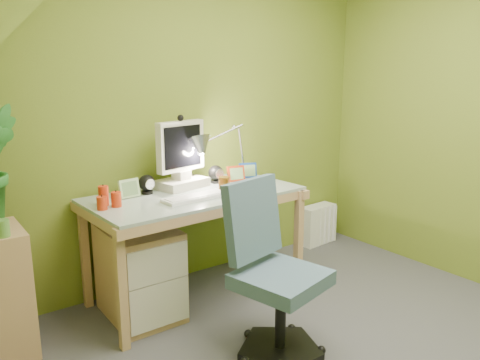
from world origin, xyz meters
TOP-DOWN VIEW (x-y plane):
  - wall_back at (0.00, 1.60)m, footprint 3.20×0.01m
  - desk at (-0.20, 1.23)m, footprint 1.43×0.77m
  - monitor at (-0.20, 1.41)m, footprint 0.42×0.30m
  - speaker_left at (-0.47, 1.39)m, footprint 0.13×0.13m
  - speaker_right at (0.07, 1.39)m, footprint 0.12×0.12m
  - keyboard at (-0.28, 1.09)m, footprint 0.44×0.17m
  - mousepad at (0.18, 1.09)m, footprint 0.27×0.22m
  - mouse at (0.18, 1.09)m, footprint 0.12×0.09m
  - amber_tumbler at (-0.02, 1.15)m, footprint 0.09×0.09m
  - candle_cluster at (-0.80, 1.24)m, footprint 0.18×0.16m
  - photo_frame_red at (0.22, 1.35)m, footprint 0.13×0.04m
  - photo_frame_blue at (0.36, 1.39)m, footprint 0.13×0.07m
  - photo_frame_green at (-0.60, 1.37)m, footprint 0.14×0.04m
  - desk_lamp at (0.25, 1.41)m, footprint 0.58×0.29m
  - side_ledge at (-1.40, 1.29)m, footprint 0.26×0.41m
  - green_cup at (-1.38, 1.14)m, footprint 0.08×0.08m
  - task_chair at (-0.18, 0.38)m, footprint 0.60×0.60m
  - radiator at (1.24, 1.50)m, footprint 0.36×0.17m

SIDE VIEW (x-z plane):
  - radiator at x=1.24m, z-range 0.00..0.35m
  - side_ledge at x=-1.40m, z-range 0.00..0.71m
  - desk at x=-0.20m, z-range 0.00..0.75m
  - task_chair at x=-0.18m, z-range 0.00..0.90m
  - mousepad at x=0.18m, z-range 0.75..0.76m
  - green_cup at x=-1.38m, z-range 0.71..0.80m
  - keyboard at x=-0.28m, z-range 0.75..0.77m
  - mouse at x=0.18m, z-range 0.75..0.79m
  - amber_tumbler at x=-0.02m, z-range 0.75..0.85m
  - photo_frame_red at x=0.22m, z-range 0.75..0.86m
  - photo_frame_blue at x=0.36m, z-range 0.75..0.86m
  - photo_frame_green at x=-0.60m, z-range 0.75..0.87m
  - candle_cluster at x=-0.80m, z-range 0.75..0.87m
  - speaker_left at x=-0.47m, z-range 0.75..0.88m
  - speaker_right at x=0.07m, z-range 0.75..0.88m
  - monitor at x=-0.20m, z-range 0.75..1.28m
  - desk_lamp at x=0.25m, z-range 0.75..1.34m
  - wall_back at x=0.00m, z-range 0.00..2.40m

